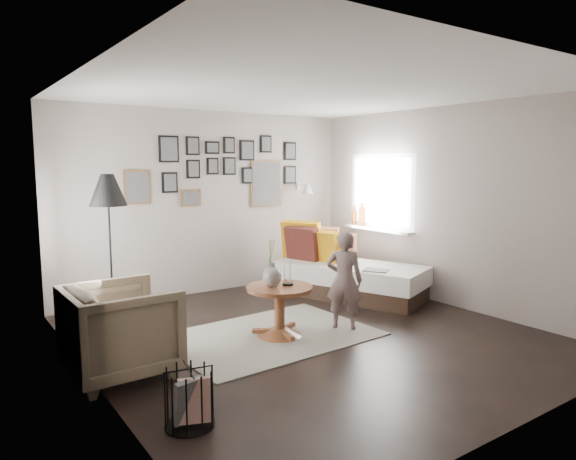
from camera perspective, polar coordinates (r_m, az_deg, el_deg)
ground at (r=5.70m, az=2.51°, el=-11.61°), size 4.80×4.80×0.00m
wall_back at (r=7.46m, az=-8.70°, el=3.04°), size 4.50×0.00×4.50m
wall_front at (r=3.82m, az=25.06°, el=-1.67°), size 4.50×0.00×4.50m
wall_left at (r=4.43m, az=-21.17°, el=-0.30°), size 0.00×4.80×4.80m
wall_right at (r=7.01m, az=17.37°, el=2.51°), size 0.00×4.80×4.80m
ceiling at (r=5.44m, az=2.67°, el=15.25°), size 4.80×4.80×0.00m
door_left at (r=5.63m, az=-23.82°, el=-1.46°), size 0.00×2.14×2.14m
window_right at (r=7.88m, az=9.22°, el=0.57°), size 0.15×1.32×1.30m
gallery_wall at (r=7.56m, az=-6.74°, el=6.49°), size 2.74×0.03×1.08m
wall_sconce at (r=8.04m, az=2.12°, el=4.58°), size 0.18×0.36×0.16m
rug at (r=5.68m, az=-1.98°, el=-11.63°), size 2.21×1.59×0.01m
pedestal_table at (r=5.58m, az=-0.95°, el=-9.25°), size 0.71×0.71×0.56m
vase at (r=5.44m, az=-1.78°, el=-4.75°), size 0.20×0.20×0.51m
candles at (r=5.53m, az=-0.01°, el=-4.83°), size 0.12×0.12×0.26m
daybed at (r=7.31m, az=6.42°, el=-4.77°), size 1.59×2.25×1.02m
magazine_on_daybed at (r=6.77m, az=9.75°, el=-4.44°), size 0.36×0.39×0.02m
armchair at (r=4.80m, az=-18.07°, el=-10.52°), size 0.92×0.89×0.82m
armchair_cushion at (r=4.83m, az=-18.28°, el=-9.55°), size 0.38×0.39×0.17m
floor_lamp at (r=5.96m, az=-19.37°, el=3.60°), size 0.41×0.41×1.74m
magazine_basket at (r=3.88m, az=-10.88°, el=-17.87°), size 0.40×0.40×0.42m
demijohn_large at (r=7.20m, az=10.94°, el=-6.20°), size 0.31×0.31×0.47m
demijohn_small at (r=7.30m, az=12.91°, el=-6.24°), size 0.27×0.27×0.42m
child at (r=5.79m, az=6.27°, el=-5.56°), size 0.47×0.48×1.12m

